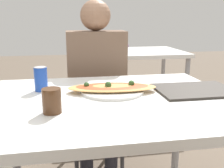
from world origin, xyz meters
TOP-DOWN VIEW (x-y plane):
  - dining_table at (0.00, 0.00)m, footprint 1.19×0.93m
  - chair_far_seated at (0.01, 0.79)m, footprint 0.40×0.40m
  - person_seated at (0.01, 0.68)m, footprint 0.42×0.25m
  - pizza_main at (0.03, 0.10)m, footprint 0.47×0.32m
  - soda_can at (-0.33, 0.19)m, footprint 0.07×0.07m
  - drink_glass at (-0.26, -0.15)m, footprint 0.08×0.08m
  - serving_tray at (0.45, 0.04)m, footprint 0.40×0.29m
  - background_table at (0.52, 1.73)m, footprint 1.10×0.80m

SIDE VIEW (x-z plane):
  - chair_far_seated at x=0.01m, z-range 0.07..0.93m
  - dining_table at x=0.00m, z-range 0.30..1.05m
  - background_table at x=0.52m, z-range 0.26..1.13m
  - person_seated at x=0.01m, z-range 0.11..1.35m
  - serving_tray at x=0.45m, z-range 0.75..0.76m
  - pizza_main at x=0.03m, z-range 0.74..0.80m
  - drink_glass at x=-0.26m, z-range 0.75..0.85m
  - soda_can at x=-0.33m, z-range 0.75..0.88m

